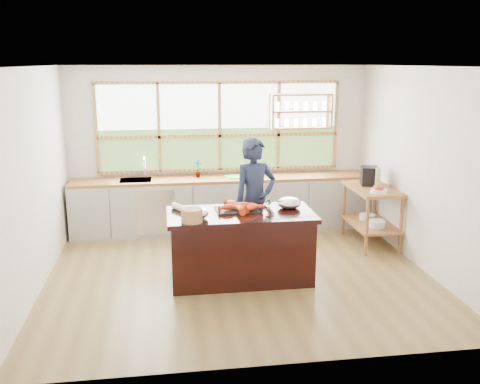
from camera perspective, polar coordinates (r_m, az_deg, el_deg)
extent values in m
plane|color=olive|center=(7.23, -0.17, -8.66)|extent=(5.00, 5.00, 0.00)
cube|color=silver|center=(9.03, -2.19, 4.78)|extent=(5.00, 0.02, 2.70)
cube|color=silver|center=(4.68, 3.70, -3.76)|extent=(5.00, 0.02, 2.70)
cube|color=silver|center=(6.94, -21.06, 1.13)|extent=(0.02, 4.50, 2.70)
cube|color=silver|center=(7.59, 18.88, 2.33)|extent=(0.02, 4.50, 2.70)
cube|color=silver|center=(6.68, -0.18, 13.27)|extent=(5.00, 4.50, 0.02)
cube|color=tan|center=(8.95, -2.19, 6.96)|extent=(4.05, 0.06, 1.50)
cube|color=white|center=(8.94, -2.22, 9.20)|extent=(3.98, 0.01, 0.75)
cube|color=#306122|center=(9.03, -2.18, 4.60)|extent=(3.98, 0.01, 0.70)
cube|color=tan|center=(9.04, 6.54, 10.29)|extent=(1.00, 0.28, 0.03)
cube|color=tan|center=(9.06, 6.49, 8.56)|extent=(1.00, 0.28, 0.03)
cube|color=tan|center=(9.09, 6.45, 6.83)|extent=(1.00, 0.28, 0.03)
cube|color=tan|center=(8.95, 3.36, 8.56)|extent=(0.03, 0.28, 0.55)
cube|color=tan|center=(9.20, 9.54, 8.54)|extent=(0.03, 0.28, 0.55)
cube|color=#B9B6AE|center=(8.92, -1.92, -1.41)|extent=(4.90, 0.62, 0.85)
cube|color=silver|center=(8.57, -9.02, -2.18)|extent=(0.60, 0.01, 0.72)
cube|color=brown|center=(8.81, -1.94, 1.42)|extent=(4.90, 0.62, 0.05)
cube|color=silver|center=(8.79, -11.05, 0.76)|extent=(0.50, 0.42, 0.16)
cube|color=brown|center=(8.13, 16.81, -3.34)|extent=(0.04, 0.04, 0.90)
cube|color=brown|center=(9.00, 14.17, -1.52)|extent=(0.04, 0.04, 0.90)
cube|color=brown|center=(7.92, 13.39, -3.56)|extent=(0.04, 0.04, 0.90)
cube|color=brown|center=(8.82, 11.04, -1.66)|extent=(0.04, 0.04, 0.90)
cube|color=brown|center=(8.50, 13.76, -3.31)|extent=(0.62, 1.10, 0.03)
cube|color=brown|center=(8.36, 13.97, 0.33)|extent=(0.62, 1.10, 0.05)
cylinder|color=white|center=(8.26, 14.42, -3.35)|extent=(0.24, 0.24, 0.11)
cylinder|color=white|center=(8.62, 13.41, -2.65)|extent=(0.24, 0.24, 0.09)
cube|color=black|center=(6.89, 0.07, -6.06)|extent=(1.77, 0.82, 0.84)
cube|color=black|center=(6.75, 0.07, -2.47)|extent=(1.85, 0.90, 0.06)
imported|color=#1B2138|center=(7.42, 1.60, -0.93)|extent=(0.74, 0.61, 1.75)
imported|color=slate|center=(8.80, -4.56, 2.51)|extent=(0.18, 0.15, 0.29)
cube|color=green|center=(8.84, -0.20, 1.68)|extent=(0.45, 0.37, 0.01)
cube|color=black|center=(8.46, 13.66, 1.68)|extent=(0.31, 0.32, 0.29)
cylinder|color=#A5C368|center=(8.30, 14.48, 1.45)|extent=(0.09, 0.09, 0.30)
cylinder|color=white|center=(8.02, 14.58, 0.10)|extent=(0.24, 0.24, 0.05)
sphere|color=red|center=(8.03, 14.93, 0.46)|extent=(0.07, 0.07, 0.07)
sphere|color=red|center=(8.05, 14.57, 0.53)|extent=(0.07, 0.07, 0.07)
sphere|color=red|center=(8.02, 14.25, 0.48)|extent=(0.07, 0.07, 0.07)
sphere|color=red|center=(7.96, 14.41, 0.39)|extent=(0.07, 0.07, 0.07)
sphere|color=red|center=(7.97, 14.83, 0.37)|extent=(0.07, 0.07, 0.07)
cube|color=black|center=(6.85, -0.29, -1.89)|extent=(0.56, 0.42, 0.02)
ellipsoid|color=red|center=(6.78, -1.24, -1.64)|extent=(0.23, 0.15, 0.08)
ellipsoid|color=red|center=(6.87, 0.35, -1.43)|extent=(0.23, 0.14, 0.08)
ellipsoid|color=red|center=(6.77, 1.34, -1.66)|extent=(0.21, 0.21, 0.08)
ellipsoid|color=red|center=(6.95, -0.84, -1.25)|extent=(0.18, 0.23, 0.08)
ellipsoid|color=red|center=(6.71, 0.04, -1.80)|extent=(0.11, 0.22, 0.08)
ellipsoid|color=silver|center=(6.51, -4.72, -2.26)|extent=(0.31, 0.31, 0.15)
ellipsoid|color=silver|center=(6.98, 5.26, -1.18)|extent=(0.31, 0.31, 0.15)
cylinder|color=white|center=(6.59, 3.00, -2.59)|extent=(0.06, 0.06, 0.01)
cylinder|color=white|center=(6.57, 3.01, -2.04)|extent=(0.01, 0.01, 0.13)
ellipsoid|color=white|center=(6.54, 3.02, -1.20)|extent=(0.08, 0.08, 0.10)
cylinder|color=tan|center=(6.36, -5.16, -2.50)|extent=(0.26, 0.26, 0.16)
cylinder|color=white|center=(6.88, -6.48, -1.66)|extent=(0.22, 0.30, 0.08)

